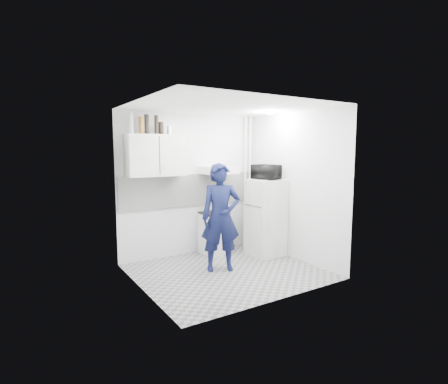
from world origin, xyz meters
TOP-DOWN VIEW (x-y plane):
  - floor at (0.00, 0.00)m, footprint 2.80×2.80m
  - ceiling at (0.00, 0.00)m, footprint 2.80×2.80m
  - wall_back at (0.00, 1.25)m, footprint 2.80×0.00m
  - wall_left at (-1.40, 0.00)m, footprint 0.00×2.60m
  - wall_right at (1.40, 0.00)m, footprint 0.00×2.60m
  - person at (-0.04, 0.14)m, footprint 0.74×0.62m
  - stove at (0.34, 1.00)m, footprint 0.47×0.47m
  - fridge at (1.10, 0.40)m, footprint 0.58×0.58m
  - stove_top at (0.34, 1.00)m, footprint 0.45×0.45m
  - saucepan at (0.42, 0.94)m, footprint 0.19×0.19m
  - microwave at (1.10, 0.40)m, footprint 0.54×0.41m
  - bottle_a at (-1.16, 1.07)m, footprint 0.08×0.08m
  - bottle_b at (-0.99, 1.07)m, footprint 0.07×0.07m
  - bottle_c at (-0.89, 1.07)m, footprint 0.08×0.08m
  - bottle_d at (-0.73, 1.07)m, footprint 0.07×0.07m
  - canister_a at (-0.64, 1.07)m, footprint 0.08×0.08m
  - canister_b at (-0.50, 1.07)m, footprint 0.08×0.08m
  - upper_cabinet at (-0.75, 1.07)m, footprint 1.00×0.35m
  - range_hood at (0.45, 1.00)m, footprint 0.60×0.50m
  - backsplash at (0.00, 1.24)m, footprint 2.74×0.03m
  - pipe_a at (1.30, 1.17)m, footprint 0.05×0.05m
  - pipe_b at (1.18, 1.17)m, footprint 0.04×0.04m
  - ceiling_spot_fixture at (1.00, 0.20)m, footprint 0.10×0.10m

SIDE VIEW (x-z plane):
  - floor at x=0.00m, z-range 0.00..0.00m
  - stove at x=0.34m, z-range 0.00..0.75m
  - fridge at x=1.10m, z-range 0.00..1.41m
  - stove_top at x=0.34m, z-range 0.75..0.78m
  - saucepan at x=0.42m, z-range 0.78..0.88m
  - person at x=-0.04m, z-range 0.00..1.74m
  - backsplash at x=0.00m, z-range 0.90..1.50m
  - wall_left at x=-1.40m, z-range 0.00..2.60m
  - wall_right at x=1.40m, z-range 0.00..2.60m
  - pipe_a at x=1.30m, z-range 0.00..2.60m
  - pipe_b at x=1.18m, z-range 0.00..2.60m
  - wall_back at x=0.00m, z-range -0.10..2.70m
  - microwave at x=1.10m, z-range 1.41..1.68m
  - range_hood at x=0.45m, z-range 1.50..1.64m
  - upper_cabinet at x=-0.75m, z-range 1.50..2.20m
  - canister_b at x=-0.50m, z-range 2.20..2.35m
  - canister_a at x=-0.64m, z-range 2.20..2.41m
  - bottle_b at x=-0.99m, z-range 2.20..2.48m
  - bottle_d at x=-0.73m, z-range 2.20..2.52m
  - bottle_c at x=-0.89m, z-range 2.20..2.52m
  - bottle_a at x=-1.16m, z-range 2.20..2.54m
  - ceiling_spot_fixture at x=1.00m, z-range 2.56..2.58m
  - ceiling at x=0.00m, z-range 2.60..2.60m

